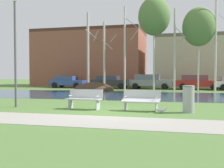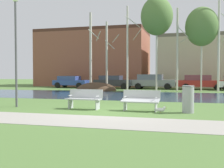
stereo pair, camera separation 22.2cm
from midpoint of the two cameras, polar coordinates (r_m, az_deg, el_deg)
The scene contains 22 objects.
ground_plane at distance 20.86m, azimuth 6.89°, elevation -2.22°, with size 120.00×120.00×0.00m, color #517538.
paved_path_strip at distance 8.92m, azimuth -4.25°, elevation -7.83°, with size 60.00×2.21×0.01m, color #9E998E.
river_band at distance 19.73m, azimuth 6.43°, elevation -2.45°, with size 80.00×8.34×0.01m, color #284256.
soil_mound at distance 25.97m, azimuth -3.15°, elevation -1.38°, with size 3.93×3.51×1.58m, color #423021.
bench_left at distance 11.98m, azimuth -5.40°, elevation -3.06°, with size 1.63×0.67×0.87m.
bench_right at distance 11.36m, azimuth 6.64°, elevation -3.34°, with size 1.63×0.67×0.87m.
trash_bin at distance 11.17m, azimuth 16.41°, elevation -3.03°, with size 0.48×0.48×1.09m.
seagull at distance 10.95m, azimuth 10.89°, elevation -5.35°, with size 0.45×0.17×0.26m.
streetlamp at distance 13.58m, azimuth -19.32°, elevation 10.32°, with size 0.32×0.32×5.26m.
birch_far_left at distance 27.30m, azimuth -4.27°, elevation 7.08°, with size 1.24×2.04×7.75m.
birch_left at distance 26.79m, azimuth -0.81°, elevation 6.15°, with size 1.43×2.18×6.78m.
birch_center_left at distance 26.91m, azimuth 3.61°, elevation 7.83°, with size 1.55×2.70×8.32m.
birch_center at distance 26.73m, azimuth 9.72°, elevation 13.97°, with size 3.04×3.04×9.11m.
birch_center_right at distance 26.40m, azimuth 14.03°, elevation 7.27°, with size 1.50×2.59×7.83m.
birch_right at distance 26.84m, azimuth 18.75°, elevation 11.45°, with size 3.02×3.02×7.81m.
birch_far_right at distance 26.36m, azimuth 22.03°, elevation 8.56°, with size 1.44×2.53×9.10m.
parked_van_nearest_blue at distance 31.50m, azimuth -8.50°, elevation 0.53°, with size 4.11×2.19×1.37m.
parked_sedan_second_dark at distance 29.35m, azimuth 0.46°, elevation 0.51°, with size 4.17×2.19×1.44m.
parked_hatch_third_grey at distance 28.96m, azimuth 8.88°, elevation 0.56°, with size 4.65×2.22×1.56m.
parked_wagon_fourth_red at distance 28.82m, azimuth 18.46°, elevation 0.42°, with size 4.64×2.12×1.49m.
building_brick_low at distance 37.77m, azimuth -3.46°, elevation 5.36°, with size 14.33×8.60×7.49m.
building_beige_block at distance 35.73m, azimuth 22.04°, elevation 4.48°, with size 14.52×6.97×6.33m.
Camera 2 is at (2.99, -10.57, 1.53)m, focal length 43.06 mm.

